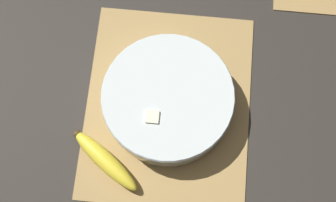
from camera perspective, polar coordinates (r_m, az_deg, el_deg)
The scene contains 4 objects.
ground_plane at distance 1.05m, azimuth 0.00°, elevation -0.56°, with size 6.00×6.00×0.00m, color #2D2823.
bamboo_mat_center at distance 1.04m, azimuth 0.00°, elevation -0.51°, with size 0.45×0.36×0.01m.
fruit_salad_bowl at distance 1.00m, azimuth -0.02°, elevation 0.21°, with size 0.28×0.28×0.08m.
whole_banana at distance 1.00m, azimuth -7.70°, elevation -7.18°, with size 0.14×0.17×0.04m.
Camera 1 is at (-0.29, -0.03, 1.00)m, focal length 50.00 mm.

